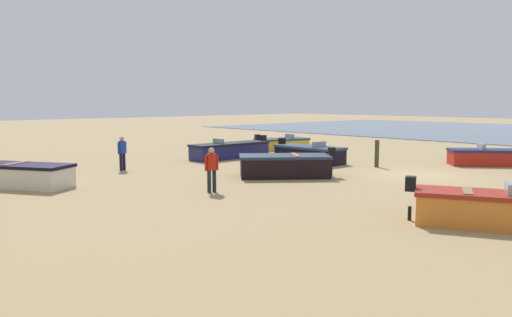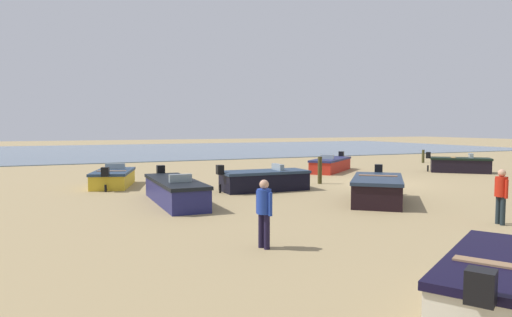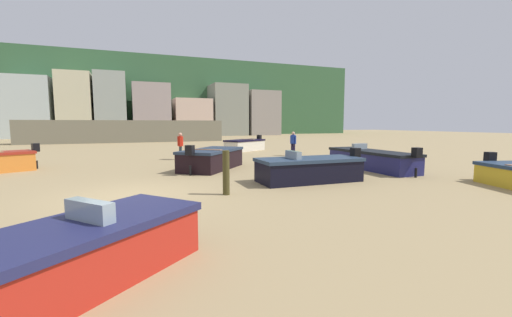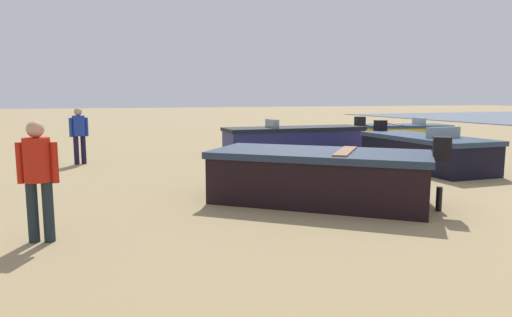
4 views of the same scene
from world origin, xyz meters
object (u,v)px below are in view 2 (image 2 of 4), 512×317
boat_black_3 (377,189)px  mooring_post_near_water (320,170)px  boat_black_4 (264,180)px  mooring_post_mid_beach (423,156)px  boat_black_0 (460,165)px  beach_walker_distant (501,192)px  boat_yellow_7 (113,178)px  boat_red_2 (331,165)px  boat_navy_6 (175,191)px  boat_cream_1 (501,287)px  beach_walker_foreground (264,208)px

boat_black_3 → mooring_post_near_water: (-0.94, -5.64, 0.19)m
boat_black_4 → mooring_post_mid_beach: boat_black_4 is taller
mooring_post_mid_beach → boat_black_0: bearing=62.9°
mooring_post_mid_beach → beach_walker_distant: bearing=51.5°
boat_black_0 → boat_yellow_7: bearing=-52.9°
boat_red_2 → boat_black_3: 11.69m
boat_black_3 → boat_black_4: (2.59, -4.60, -0.03)m
boat_black_4 → boat_navy_6: bearing=-67.3°
boat_black_3 → boat_cream_1: bearing=100.9°
beach_walker_foreground → beach_walker_distant: size_ratio=1.00×
boat_black_0 → boat_black_3: boat_black_3 is taller
boat_black_0 → boat_cream_1: boat_black_0 is taller
boat_red_2 → boat_black_3: (4.82, 10.65, 0.06)m
boat_red_2 → mooring_post_mid_beach: (-10.41, -2.96, 0.08)m
boat_red_2 → boat_black_0: bearing=-158.4°
boat_cream_1 → beach_walker_distant: beach_walker_distant is taller
mooring_post_mid_beach → beach_walker_foreground: size_ratio=0.63×
boat_black_4 → mooring_post_mid_beach: size_ratio=4.07×
boat_red_2 → boat_black_3: boat_black_3 is taller
boat_red_2 → beach_walker_foreground: size_ratio=2.79×
boat_black_0 → mooring_post_near_water: mooring_post_near_water is taller
boat_black_4 → boat_cream_1: bearing=-8.8°
boat_red_2 → boat_black_3: bearing=115.0°
boat_red_2 → mooring_post_near_water: 6.33m
boat_black_4 → mooring_post_near_water: 3.68m
mooring_post_near_water → beach_walker_distant: bearing=89.0°
boat_cream_1 → boat_navy_6: bearing=158.8°
boat_yellow_7 → boat_black_0: bearing=11.1°
mooring_post_mid_beach → boat_yellow_7: bearing=11.6°
boat_red_2 → mooring_post_near_water: bearing=101.6°
mooring_post_near_water → beach_walker_distant: 10.24m
beach_walker_distant → boat_yellow_7: bearing=49.8°
boat_black_3 → boat_yellow_7: size_ratio=1.05×
boat_red_2 → boat_black_4: size_ratio=1.08×
beach_walker_foreground → mooring_post_near_water: bearing=-54.2°
boat_yellow_7 → mooring_post_near_water: bearing=-1.9°
boat_red_2 → mooring_post_near_water: (3.88, 5.00, 0.25)m
boat_black_0 → boat_yellow_7: size_ratio=0.90×
mooring_post_near_water → mooring_post_mid_beach: 16.36m
mooring_post_mid_beach → beach_walker_distant: beach_walker_distant is taller
boat_black_0 → boat_cream_1: 23.24m
boat_black_4 → mooring_post_near_water: size_ratio=3.08×
mooring_post_mid_beach → boat_black_3: bearing=41.8°
boat_black_3 → beach_walker_foreground: (6.62, 4.20, 0.47)m
boat_black_0 → mooring_post_mid_beach: bearing=-165.0°
boat_black_0 → beach_walker_distant: 15.99m
boat_cream_1 → boat_red_2: bearing=122.5°
boat_black_3 → boat_navy_6: (7.04, -2.83, -0.03)m
boat_cream_1 → boat_black_3: (-4.96, -9.12, 0.03)m
boat_black_0 → boat_cream_1: size_ratio=0.94×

